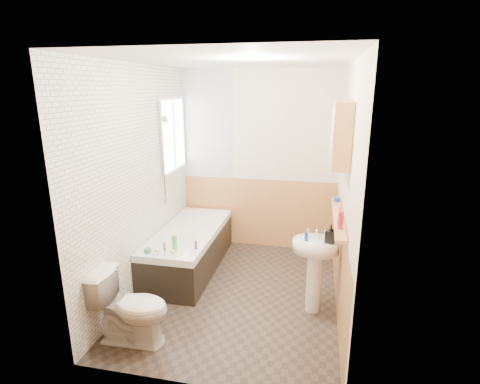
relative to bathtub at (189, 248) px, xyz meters
name	(u,v)px	position (x,y,z in m)	size (l,w,h in m)	color
floor	(237,293)	(0.73, -0.48, -0.28)	(2.80, 2.80, 0.00)	#2D2520
ceiling	(237,60)	(0.73, -0.48, 2.22)	(2.80, 2.80, 0.00)	white
wall_back	(259,161)	(0.73, 0.93, 0.97)	(2.20, 0.02, 2.50)	#F1E2C7
wall_front	(193,238)	(0.73, -1.89, 0.97)	(2.20, 0.02, 2.50)	#F1E2C7
wall_left	(139,181)	(-0.38, -0.48, 0.97)	(0.02, 2.80, 2.50)	#F1E2C7
wall_right	(347,192)	(1.84, -0.48, 0.97)	(0.02, 2.80, 2.50)	#F1E2C7
wainscot_right	(339,262)	(1.82, -0.48, 0.22)	(0.01, 2.80, 1.00)	tan
wainscot_front	(198,329)	(0.73, -1.87, 0.22)	(2.20, 0.01, 1.00)	tan
wainscot_back	(258,213)	(0.73, 0.91, 0.22)	(2.20, 0.01, 1.00)	tan
tile_cladding_left	(141,181)	(-0.36, -0.48, 0.97)	(0.01, 2.80, 2.50)	white
tile_return_back	(208,125)	(0.01, 0.90, 1.47)	(0.75, 0.01, 1.50)	white
window	(173,135)	(-0.33, 0.47, 1.37)	(0.03, 0.79, 0.99)	white
bathtub	(189,248)	(0.00, 0.00, 0.00)	(0.70, 1.71, 0.67)	black
shower_riser	(163,145)	(-0.31, 0.06, 1.30)	(0.11, 0.08, 1.26)	silver
toilet	(131,307)	(-0.03, -1.48, 0.07)	(0.39, 0.69, 0.68)	white
sink	(315,261)	(1.57, -0.64, 0.29)	(0.46, 0.37, 0.89)	white
pine_shelf	(338,217)	(1.77, -0.60, 0.75)	(0.10, 1.26, 0.03)	tan
medicine_cabinet	(341,134)	(1.74, -0.53, 1.55)	(0.17, 0.67, 0.60)	tan
foam_can	(341,220)	(1.77, -0.95, 0.84)	(0.05, 0.05, 0.16)	maroon
green_bottle	(340,213)	(1.77, -0.80, 0.86)	(0.04, 0.04, 0.20)	maroon
black_jar	(337,199)	(1.77, -0.10, 0.79)	(0.07, 0.07, 0.05)	#19339E
soap_bottle	(330,238)	(1.70, -0.68, 0.56)	(0.09, 0.19, 0.09)	black
clear_bottle	(306,237)	(1.47, -0.69, 0.56)	(0.03, 0.03, 0.09)	#19339E
blue_gel	(174,243)	(0.06, -0.63, 0.34)	(0.05, 0.03, 0.17)	#59C647
cream_jar	(148,250)	(-0.20, -0.74, 0.28)	(0.08, 0.08, 0.05)	#388447
orange_bottle	(196,245)	(0.28, -0.54, 0.30)	(0.03, 0.03, 0.09)	purple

